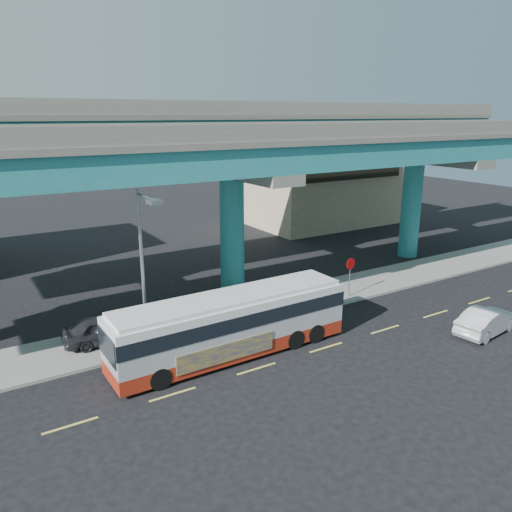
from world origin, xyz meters
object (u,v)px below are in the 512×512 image
parked_car (106,329)px  street_lamp (145,251)px  transit_bus (232,322)px  stop_sign (350,269)px  sedan (487,321)px

parked_car → street_lamp: street_lamp is taller
transit_bus → parked_car: (-4.72, 4.15, -0.78)m
parked_car → stop_sign: (14.44, -1.48, 1.06)m
transit_bus → sedan: 13.29m
stop_sign → transit_bus: bearing=-148.0°
sedan → parked_car: bearing=55.2°
transit_bus → parked_car: 6.34m
sedan → parked_car: size_ratio=1.02×
transit_bus → parked_car: size_ratio=2.78×
sedan → parked_car: parked_car is taller
transit_bus → stop_sign: bearing=14.6°
transit_bus → street_lamp: bearing=148.5°
transit_bus → sedan: (12.34, -4.86, -0.95)m
transit_bus → street_lamp: (-3.26, 1.94, 3.48)m
sedan → stop_sign: size_ratio=1.75×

